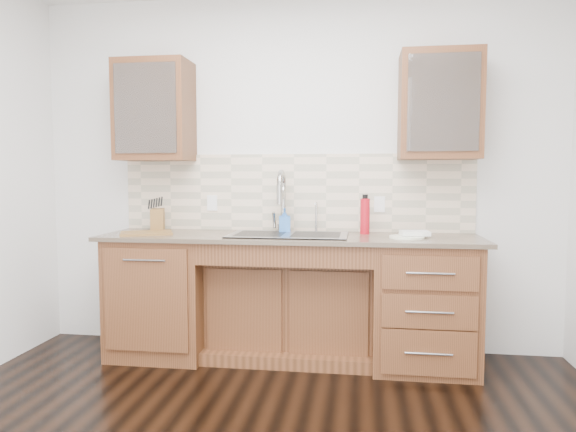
# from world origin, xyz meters

# --- Properties ---
(wall_back) EXTENTS (4.00, 0.10, 2.70)m
(wall_back) POSITION_xyz_m (0.00, 1.80, 1.35)
(wall_back) COLOR silver
(wall_back) RESTS_ON ground
(base_cabinet_left) EXTENTS (0.70, 0.62, 0.88)m
(base_cabinet_left) POSITION_xyz_m (-0.95, 1.44, 0.44)
(base_cabinet_left) COLOR #593014
(base_cabinet_left) RESTS_ON ground
(base_cabinet_center) EXTENTS (1.20, 0.44, 0.70)m
(base_cabinet_center) POSITION_xyz_m (0.00, 1.53, 0.35)
(base_cabinet_center) COLOR #593014
(base_cabinet_center) RESTS_ON ground
(base_cabinet_right) EXTENTS (0.70, 0.62, 0.88)m
(base_cabinet_right) POSITION_xyz_m (0.95, 1.44, 0.44)
(base_cabinet_right) COLOR #593014
(base_cabinet_right) RESTS_ON ground
(countertop) EXTENTS (2.70, 0.65, 0.03)m
(countertop) POSITION_xyz_m (0.00, 1.43, 0.90)
(countertop) COLOR #84705B
(countertop) RESTS_ON base_cabinet_left
(backsplash) EXTENTS (2.70, 0.02, 0.59)m
(backsplash) POSITION_xyz_m (0.00, 1.74, 1.21)
(backsplash) COLOR beige
(backsplash) RESTS_ON wall_back
(sink) EXTENTS (0.84, 0.46, 0.19)m
(sink) POSITION_xyz_m (0.00, 1.41, 0.83)
(sink) COLOR #9E9EA5
(sink) RESTS_ON countertop
(faucet) EXTENTS (0.04, 0.04, 0.40)m
(faucet) POSITION_xyz_m (-0.07, 1.64, 1.11)
(faucet) COLOR #999993
(faucet) RESTS_ON countertop
(filter_tap) EXTENTS (0.02, 0.02, 0.24)m
(filter_tap) POSITION_xyz_m (0.18, 1.65, 1.03)
(filter_tap) COLOR #999993
(filter_tap) RESTS_ON countertop
(upper_cabinet_left) EXTENTS (0.55, 0.34, 0.75)m
(upper_cabinet_left) POSITION_xyz_m (-1.05, 1.58, 1.83)
(upper_cabinet_left) COLOR #593014
(upper_cabinet_left) RESTS_ON wall_back
(upper_cabinet_right) EXTENTS (0.55, 0.34, 0.75)m
(upper_cabinet_right) POSITION_xyz_m (1.05, 1.58, 1.83)
(upper_cabinet_right) COLOR #593014
(upper_cabinet_right) RESTS_ON wall_back
(outlet_left) EXTENTS (0.08, 0.01, 0.12)m
(outlet_left) POSITION_xyz_m (-0.65, 1.73, 1.12)
(outlet_left) COLOR white
(outlet_left) RESTS_ON backsplash
(outlet_right) EXTENTS (0.08, 0.01, 0.12)m
(outlet_right) POSITION_xyz_m (0.65, 1.73, 1.12)
(outlet_right) COLOR white
(outlet_right) RESTS_ON backsplash
(soap_bottle) EXTENTS (0.10, 0.10, 0.18)m
(soap_bottle) POSITION_xyz_m (-0.05, 1.58, 1.00)
(soap_bottle) COLOR blue
(soap_bottle) RESTS_ON countertop
(water_bottle) EXTENTS (0.08, 0.08, 0.26)m
(water_bottle) POSITION_xyz_m (0.54, 1.59, 1.04)
(water_bottle) COLOR #B50D1A
(water_bottle) RESTS_ON countertop
(plate) EXTENTS (0.28, 0.28, 0.01)m
(plate) POSITION_xyz_m (0.82, 1.38, 0.92)
(plate) COLOR white
(plate) RESTS_ON countertop
(dish_towel) EXTENTS (0.21, 0.16, 0.03)m
(dish_towel) POSITION_xyz_m (0.88, 1.42, 0.94)
(dish_towel) COLOR silver
(dish_towel) RESTS_ON plate
(knife_block) EXTENTS (0.14, 0.18, 0.17)m
(knife_block) POSITION_xyz_m (-1.03, 1.55, 1.00)
(knife_block) COLOR olive
(knife_block) RESTS_ON countertop
(cutting_board) EXTENTS (0.44, 0.38, 0.02)m
(cutting_board) POSITION_xyz_m (-1.04, 1.35, 0.92)
(cutting_board) COLOR #9C6035
(cutting_board) RESTS_ON countertop
(cup_left_a) EXTENTS (0.17, 0.17, 0.10)m
(cup_left_a) POSITION_xyz_m (-1.14, 1.58, 1.78)
(cup_left_a) COLOR white
(cup_left_a) RESTS_ON upper_cabinet_left
(cup_left_b) EXTENTS (0.11, 0.11, 0.10)m
(cup_left_b) POSITION_xyz_m (-0.96, 1.58, 1.77)
(cup_left_b) COLOR white
(cup_left_b) RESTS_ON upper_cabinet_left
(cup_right_a) EXTENTS (0.13, 0.13, 0.09)m
(cup_right_a) POSITION_xyz_m (1.00, 1.58, 1.77)
(cup_right_a) COLOR white
(cup_right_a) RESTS_ON upper_cabinet_right
(cup_right_b) EXTENTS (0.12, 0.12, 0.09)m
(cup_right_b) POSITION_xyz_m (1.12, 1.58, 1.77)
(cup_right_b) COLOR silver
(cup_right_b) RESTS_ON upper_cabinet_right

